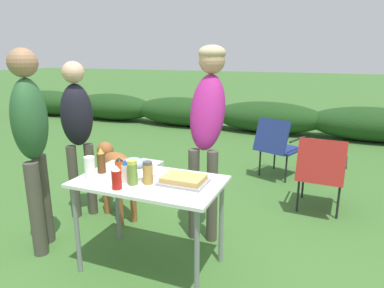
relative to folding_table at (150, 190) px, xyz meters
The scene contains 20 objects.
ground_plane 0.66m from the folding_table, ahead, with size 60.00×60.00×0.00m, color #3D6B2D.
shrub_hedge 5.23m from the folding_table, 90.00° to the left, with size 14.40×0.90×0.66m.
folding_table is the anchor object (origin of this frame).
food_tray 0.29m from the folding_table, ahead, with size 0.34×0.25×0.06m.
plate_stack 0.14m from the folding_table, 155.51° to the left, with size 0.21×0.21×0.03m, color white.
mixing_bowl 0.34m from the folding_table, 143.88° to the left, with size 0.19×0.19×0.09m, color #99B2CC.
paper_cup_stack 0.49m from the folding_table, 164.12° to the right, with size 0.08×0.08×0.17m, color white.
mayo_bottle 0.23m from the folding_table, 142.60° to the right, with size 0.06×0.06×0.17m.
relish_jar 0.22m from the folding_table, 119.55° to the right, with size 0.07×0.07×0.18m.
beer_bottle 0.47m from the folding_table, behind, with size 0.07×0.07×0.20m.
spice_jar 0.17m from the folding_table, 67.92° to the right, with size 0.07×0.07×0.17m.
hot_sauce_bottle 0.32m from the folding_table, behind, with size 0.07×0.07×0.13m.
ketchup_bottle 0.31m from the folding_table, 118.41° to the right, with size 0.07×0.07×0.17m.
standing_person_in_navy_coat 0.87m from the folding_table, 72.83° to the left, with size 0.34×0.49×1.74m.
standing_person_in_red_jacket 1.27m from the folding_table, 153.59° to the left, with size 0.37×0.38×1.59m.
standing_person_in_dark_puffer 1.09m from the folding_table, behind, with size 0.41×0.45×1.71m.
dog 1.01m from the folding_table, 138.99° to the left, with size 0.72×0.49×0.75m.
camp_chair_green_behind_table 2.53m from the folding_table, 76.21° to the left, with size 0.64×0.72×0.83m.
camp_chair_near_hedge 1.96m from the folding_table, 52.47° to the left, with size 0.50×0.61×0.83m.
cooler_box 1.67m from the folding_table, 122.12° to the left, with size 0.34×0.50×0.34m.
Camera 1 is at (1.20, -2.12, 1.66)m, focal length 32.00 mm.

